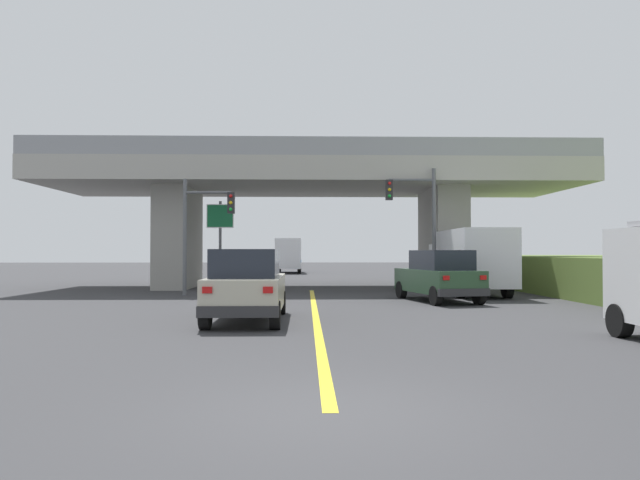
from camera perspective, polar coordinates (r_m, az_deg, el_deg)
ground at (r=32.36m, az=-0.86°, el=-4.64°), size 160.00×160.00×0.00m
overpass_bridge at (r=32.47m, az=-0.86°, el=4.63°), size 28.31×8.81×7.50m
lane_divider_stripe at (r=18.53m, az=-0.46°, el=-7.19°), size 0.20×22.70×0.01m
suv_lead at (r=16.56m, az=-7.10°, el=-4.38°), size 2.00×4.83×2.02m
suv_crossing at (r=23.56m, az=11.48°, el=-3.43°), size 2.82×4.95×2.02m
box_truck at (r=27.70m, az=14.40°, el=-1.94°), size 2.33×7.13×2.95m
traffic_signal_nearside at (r=28.16m, az=9.58°, el=2.53°), size 2.39×0.36×5.92m
traffic_signal_farside at (r=27.10m, az=-11.43°, el=1.76°), size 2.34×0.36×5.27m
highway_sign at (r=30.36m, az=-9.69°, el=1.37°), size 1.37×0.17×4.56m
semi_truck_distant at (r=55.25m, az=-3.06°, el=-1.49°), size 2.33×6.96×3.20m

